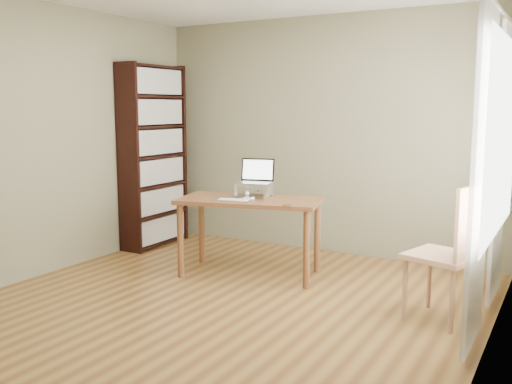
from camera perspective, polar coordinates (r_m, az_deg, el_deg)
name	(u,v)px	position (r m, az deg, el deg)	size (l,w,h in m)	color
room	(214,148)	(4.38, -4.18, 4.38)	(4.04, 4.54, 2.64)	brown
bookshelf	(154,156)	(6.74, -10.19, 3.55)	(0.30, 0.90, 2.10)	black
curtains	(492,169)	(4.48, 22.53, 2.17)	(0.03, 1.90, 2.25)	white
desk	(250,209)	(5.46, -0.61, -1.72)	(1.45, 0.96, 0.75)	brown
laptop_stand	(254,189)	(5.50, -0.20, 0.32)	(0.32, 0.25, 0.13)	silver
laptop	(257,177)	(5.54, 0.10, 1.51)	(0.37, 0.34, 0.23)	silver
keyboard	(234,200)	(5.28, -2.23, -0.83)	(0.32, 0.19, 0.02)	silver
coaster	(287,206)	(5.03, 3.13, -1.37)	(0.10, 0.10, 0.01)	#58331E
cat	(258,191)	(5.51, 0.25, 0.11)	(0.23, 0.47, 0.14)	#443A35
chair	(453,248)	(4.51, 19.14, -5.30)	(0.58, 0.58, 1.05)	tan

